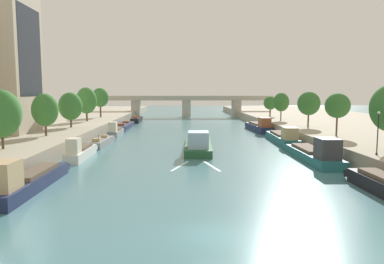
{
  "coord_description": "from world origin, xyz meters",
  "views": [
    {
      "loc": [
        -1.83,
        -20.98,
        8.51
      ],
      "look_at": [
        0.0,
        39.6,
        1.78
      ],
      "focal_mm": 34.49,
      "sensor_mm": 36.0,
      "label": 1
    }
  ],
  "objects_px": {
    "tree_left_third": "(45,110)",
    "tree_left_past_mid": "(1,114)",
    "tree_right_nearest": "(281,102)",
    "moored_boat_right_far": "(314,153)",
    "bridge_far": "(186,104)",
    "moored_boat_left_end": "(137,119)",
    "tree_right_by_lamp": "(309,103)",
    "tree_left_distant": "(100,98)",
    "tree_left_end_of_row": "(70,106)",
    "moored_boat_left_gap_after": "(28,180)",
    "moored_boat_right_end": "(283,137)",
    "lamppost_right_bank": "(378,131)",
    "tree_right_far": "(338,106)",
    "barge_midriver": "(198,143)",
    "moored_boat_left_midway": "(124,126)",
    "moored_boat_right_second": "(259,127)",
    "moored_boat_left_far": "(81,151)",
    "tree_left_midway": "(86,101)",
    "moored_boat_left_lone": "(116,131)",
    "tree_right_end_of_row": "(270,103)",
    "moored_boat_left_downstream": "(102,142)"
  },
  "relations": [
    {
      "from": "tree_right_nearest",
      "to": "tree_left_distant",
      "type": "bearing_deg",
      "value": 164.58
    },
    {
      "from": "bridge_far",
      "to": "moored_boat_right_end",
      "type": "bearing_deg",
      "value": -76.63
    },
    {
      "from": "moored_boat_left_lone",
      "to": "tree_left_distant",
      "type": "relative_size",
      "value": 1.38
    },
    {
      "from": "barge_midriver",
      "to": "moored_boat_left_far",
      "type": "relative_size",
      "value": 1.9
    },
    {
      "from": "tree_right_by_lamp",
      "to": "moored_boat_left_far",
      "type": "bearing_deg",
      "value": -152.36
    },
    {
      "from": "moored_boat_right_far",
      "to": "bridge_far",
      "type": "bearing_deg",
      "value": 100.31
    },
    {
      "from": "tree_left_distant",
      "to": "tree_right_far",
      "type": "height_order",
      "value": "tree_left_distant"
    },
    {
      "from": "tree_left_distant",
      "to": "tree_right_by_lamp",
      "type": "bearing_deg",
      "value": -32.04
    },
    {
      "from": "barge_midriver",
      "to": "tree_right_nearest",
      "type": "relative_size",
      "value": 3.19
    },
    {
      "from": "lamppost_right_bank",
      "to": "barge_midriver",
      "type": "bearing_deg",
      "value": 134.63
    },
    {
      "from": "tree_left_third",
      "to": "tree_left_past_mid",
      "type": "bearing_deg",
      "value": -91.56
    },
    {
      "from": "moored_boat_left_midway",
      "to": "tree_right_end_of_row",
      "type": "xyz_separation_m",
      "value": [
        35.95,
        8.47,
        4.97
      ]
    },
    {
      "from": "moored_boat_left_gap_after",
      "to": "tree_right_nearest",
      "type": "height_order",
      "value": "tree_right_nearest"
    },
    {
      "from": "moored_boat_left_end",
      "to": "tree_right_by_lamp",
      "type": "distance_m",
      "value": 51.77
    },
    {
      "from": "tree_left_midway",
      "to": "moored_boat_left_gap_after",
      "type": "bearing_deg",
      "value": -81.6
    },
    {
      "from": "tree_left_distant",
      "to": "tree_left_past_mid",
      "type": "bearing_deg",
      "value": -89.96
    },
    {
      "from": "tree_left_past_mid",
      "to": "tree_left_end_of_row",
      "type": "relative_size",
      "value": 1.07
    },
    {
      "from": "moored_boat_left_gap_after",
      "to": "tree_left_third",
      "type": "xyz_separation_m",
      "value": [
        -6.51,
        22.53,
        4.84
      ]
    },
    {
      "from": "moored_boat_left_end",
      "to": "tree_right_by_lamp",
      "type": "bearing_deg",
      "value": -46.85
    },
    {
      "from": "tree_left_distant",
      "to": "tree_left_end_of_row",
      "type": "bearing_deg",
      "value": -89.45
    },
    {
      "from": "moored_boat_left_gap_after",
      "to": "moored_boat_right_end",
      "type": "distance_m",
      "value": 41.37
    },
    {
      "from": "moored_boat_left_downstream",
      "to": "lamppost_right_bank",
      "type": "relative_size",
      "value": 2.38
    },
    {
      "from": "tree_left_past_mid",
      "to": "tree_right_nearest",
      "type": "height_order",
      "value": "tree_left_past_mid"
    },
    {
      "from": "moored_boat_left_lone",
      "to": "tree_left_midway",
      "type": "relative_size",
      "value": 1.38
    },
    {
      "from": "moored_boat_left_midway",
      "to": "tree_left_third",
      "type": "relative_size",
      "value": 2.6
    },
    {
      "from": "moored_boat_left_downstream",
      "to": "moored_boat_left_midway",
      "type": "distance_m",
      "value": 26.95
    },
    {
      "from": "lamppost_right_bank",
      "to": "bridge_far",
      "type": "relative_size",
      "value": 0.08
    },
    {
      "from": "moored_boat_right_end",
      "to": "tree_right_by_lamp",
      "type": "bearing_deg",
      "value": 42.2
    },
    {
      "from": "tree_left_midway",
      "to": "tree_right_by_lamp",
      "type": "bearing_deg",
      "value": -18.62
    },
    {
      "from": "tree_left_end_of_row",
      "to": "tree_right_nearest",
      "type": "xyz_separation_m",
      "value": [
        41.76,
        14.15,
        0.28
      ]
    },
    {
      "from": "moored_boat_right_second",
      "to": "tree_right_end_of_row",
      "type": "bearing_deg",
      "value": 68.66
    },
    {
      "from": "moored_boat_left_gap_after",
      "to": "tree_left_past_mid",
      "type": "xyz_separation_m",
      "value": [
        -6.85,
        10.23,
        5.08
      ]
    },
    {
      "from": "moored_boat_right_far",
      "to": "lamppost_right_bank",
      "type": "distance_m",
      "value": 9.05
    },
    {
      "from": "moored_boat_left_downstream",
      "to": "moored_boat_left_midway",
      "type": "xyz_separation_m",
      "value": [
        -0.49,
        26.95,
        -0.0
      ]
    },
    {
      "from": "bridge_far",
      "to": "tree_right_by_lamp",
      "type": "bearing_deg",
      "value": -69.87
    },
    {
      "from": "tree_right_nearest",
      "to": "moored_boat_left_midway",
      "type": "bearing_deg",
      "value": 172.35
    },
    {
      "from": "tree_right_nearest",
      "to": "moored_boat_left_gap_after",
      "type": "bearing_deg",
      "value": -125.42
    },
    {
      "from": "moored_boat_left_lone",
      "to": "tree_right_far",
      "type": "relative_size",
      "value": 1.63
    },
    {
      "from": "moored_boat_left_gap_after",
      "to": "tree_left_midway",
      "type": "bearing_deg",
      "value": 98.4
    },
    {
      "from": "moored_boat_right_second",
      "to": "bridge_far",
      "type": "height_order",
      "value": "bridge_far"
    },
    {
      "from": "tree_left_third",
      "to": "tree_left_end_of_row",
      "type": "height_order",
      "value": "tree_left_end_of_row"
    },
    {
      "from": "moored_boat_right_far",
      "to": "tree_right_nearest",
      "type": "relative_size",
      "value": 2.47
    },
    {
      "from": "barge_midriver",
      "to": "moored_boat_left_midway",
      "type": "xyz_separation_m",
      "value": [
        -15.63,
        31.45,
        -0.39
      ]
    },
    {
      "from": "moored_boat_left_end",
      "to": "tree_left_distant",
      "type": "height_order",
      "value": "tree_left_distant"
    },
    {
      "from": "tree_right_nearest",
      "to": "moored_boat_left_far",
      "type": "bearing_deg",
      "value": -135.8
    },
    {
      "from": "bridge_far",
      "to": "lamppost_right_bank",
      "type": "bearing_deg",
      "value": -78.23
    },
    {
      "from": "tree_left_past_mid",
      "to": "moored_boat_left_end",
      "type": "bearing_deg",
      "value": 82.96
    },
    {
      "from": "moored_boat_left_gap_after",
      "to": "tree_right_far",
      "type": "relative_size",
      "value": 2.27
    },
    {
      "from": "tree_left_distant",
      "to": "moored_boat_right_second",
      "type": "bearing_deg",
      "value": -21.11
    },
    {
      "from": "moored_boat_left_gap_after",
      "to": "tree_right_by_lamp",
      "type": "xyz_separation_m",
      "value": [
        35.94,
        34.17,
        5.36
      ]
    }
  ]
}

